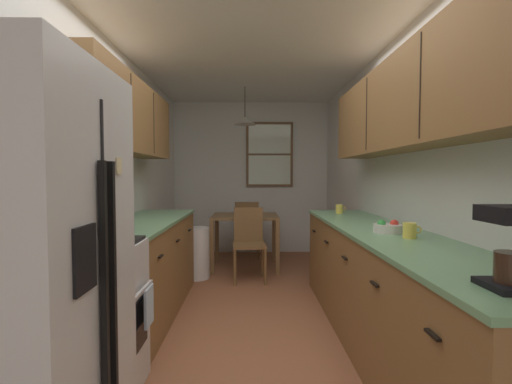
{
  "coord_description": "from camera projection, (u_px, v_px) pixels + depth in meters",
  "views": [
    {
      "loc": [
        -0.01,
        -2.54,
        1.31
      ],
      "look_at": [
        0.05,
        1.21,
        1.14
      ],
      "focal_mm": 25.37,
      "sensor_mm": 36.0,
      "label": 1
    }
  ],
  "objects": [
    {
      "name": "dish_towel",
      "position": [
        149.0,
        306.0,
        2.24
      ],
      "size": [
        0.02,
        0.16,
        0.24
      ],
      "primitive_type": "cube",
      "color": "silver"
    },
    {
      "name": "dining_chair_far",
      "position": [
        247.0,
        227.0,
        5.72
      ],
      "size": [
        0.4,
        0.4,
        0.9
      ],
      "color": "brown",
      "rests_on": "ground"
    },
    {
      "name": "upper_cabinets_left",
      "position": [
        126.0,
        118.0,
        3.28
      ],
      "size": [
        0.33,
        2.07,
        0.66
      ],
      "color": "brown"
    },
    {
      "name": "upper_cabinets_right",
      "position": [
        411.0,
        103.0,
        2.58
      ],
      "size": [
        0.33,
        2.94,
        0.67
      ],
      "color": "brown"
    },
    {
      "name": "mug_by_coffeemaker",
      "position": [
        339.0,
        209.0,
        3.9
      ],
      "size": [
        0.11,
        0.08,
        0.1
      ],
      "color": "#E5CC4C",
      "rests_on": "counter_right"
    },
    {
      "name": "microwave_over_range",
      "position": [
        54.0,
        113.0,
        2.02
      ],
      "size": [
        0.39,
        0.57,
        0.35
      ],
      "color": "black"
    },
    {
      "name": "wall_left",
      "position": [
        113.0,
        179.0,
        3.52
      ],
      "size": [
        0.1,
        9.0,
        2.55
      ],
      "primitive_type": "cube",
      "color": "silver",
      "rests_on": "ground"
    },
    {
      "name": "dining_chair_near",
      "position": [
        249.0,
        240.0,
        4.54
      ],
      "size": [
        0.42,
        0.42,
        0.9
      ],
      "color": "brown",
      "rests_on": "ground"
    },
    {
      "name": "wall_back",
      "position": [
        251.0,
        178.0,
        6.19
      ],
      "size": [
        4.4,
        0.1,
        2.55
      ],
      "primitive_type": "cube",
      "color": "silver",
      "rests_on": "ground"
    },
    {
      "name": "fruit_bowl",
      "position": [
        388.0,
        228.0,
        2.6
      ],
      "size": [
        0.21,
        0.21,
        0.09
      ],
      "color": "silver",
      "rests_on": "counter_right"
    },
    {
      "name": "mug_spare",
      "position": [
        410.0,
        231.0,
        2.36
      ],
      "size": [
        0.12,
        0.09,
        0.1
      ],
      "color": "#E5CC4C",
      "rests_on": "counter_right"
    },
    {
      "name": "ground_plane",
      "position": [
        251.0,
        307.0,
        3.6
      ],
      "size": [
        12.0,
        12.0,
        0.0
      ],
      "primitive_type": "plane",
      "color": "#995B3D"
    },
    {
      "name": "counter_right",
      "position": [
        386.0,
        291.0,
        2.7
      ],
      "size": [
        0.64,
        3.26,
        0.9
      ],
      "color": "brown",
      "rests_on": "ground"
    },
    {
      "name": "counter_left",
      "position": [
        145.0,
        267.0,
        3.39
      ],
      "size": [
        0.64,
        1.99,
        0.9
      ],
      "color": "brown",
      "rests_on": "ground"
    },
    {
      "name": "ceiling_slab",
      "position": [
        251.0,
        43.0,
        3.48
      ],
      "size": [
        4.4,
        9.0,
        0.08
      ],
      "primitive_type": "cube",
      "color": "white"
    },
    {
      "name": "pendant_light",
      "position": [
        245.0,
        121.0,
        5.06
      ],
      "size": [
        0.31,
        0.31,
        0.52
      ],
      "color": "black"
    },
    {
      "name": "dining_table",
      "position": [
        245.0,
        224.0,
        5.12
      ],
      "size": [
        0.93,
        0.76,
        0.75
      ],
      "color": "brown",
      "rests_on": "ground"
    },
    {
      "name": "trash_bin",
      "position": [
        196.0,
        253.0,
        4.6
      ],
      "size": [
        0.33,
        0.33,
        0.65
      ],
      "primitive_type": "cylinder",
      "color": "white",
      "rests_on": "ground"
    },
    {
      "name": "back_window",
      "position": [
        269.0,
        155.0,
        6.1
      ],
      "size": [
        0.79,
        0.05,
        1.09
      ],
      "color": "brown"
    },
    {
      "name": "stove_range",
      "position": [
        79.0,
        322.0,
        2.07
      ],
      "size": [
        0.66,
        0.65,
        1.1
      ],
      "color": "silver",
      "rests_on": "ground"
    },
    {
      "name": "storage_canister",
      "position": [
        107.0,
        219.0,
        2.5
      ],
      "size": [
        0.11,
        0.11,
        0.21
      ],
      "color": "red",
      "rests_on": "counter_left"
    },
    {
      "name": "wall_right",
      "position": [
        388.0,
        179.0,
        3.56
      ],
      "size": [
        0.1,
        9.0,
        2.55
      ],
      "primitive_type": "cube",
      "color": "silver",
      "rests_on": "ground"
    },
    {
      "name": "table_serving_bowl",
      "position": [
        247.0,
        213.0,
        5.1
      ],
      "size": [
        0.21,
        0.21,
        0.06
      ],
      "primitive_type": "cylinder",
      "color": "silver",
      "rests_on": "dining_table"
    },
    {
      "name": "refrigerator",
      "position": [
        5.0,
        295.0,
        1.35
      ],
      "size": [
        0.77,
        0.73,
        1.73
      ],
      "color": "silver",
      "rests_on": "ground"
    }
  ]
}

